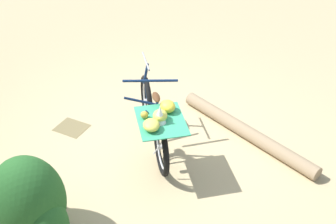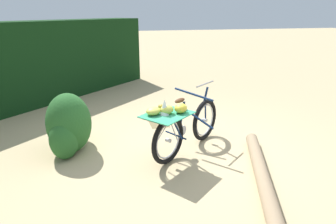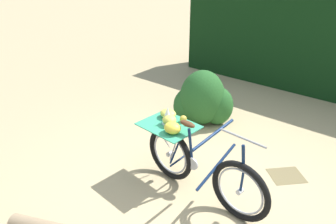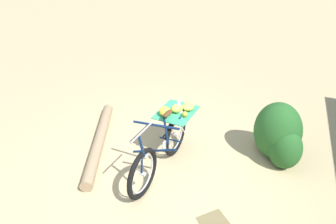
# 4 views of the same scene
# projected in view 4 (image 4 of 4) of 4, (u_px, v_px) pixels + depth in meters

# --- Properties ---
(ground_plane) EXTENTS (60.00, 60.00, 0.00)m
(ground_plane) POSITION_uv_depth(u_px,v_px,m) (165.00, 172.00, 4.52)
(ground_plane) COLOR tan
(bicycle) EXTENTS (1.35, 1.57, 1.03)m
(bicycle) POSITION_uv_depth(u_px,v_px,m) (165.00, 141.00, 4.40)
(bicycle) COLOR black
(bicycle) RESTS_ON ground_plane
(fallen_log) EXTENTS (2.16, 1.04, 0.19)m
(fallen_log) POSITION_uv_depth(u_px,v_px,m) (99.00, 140.00, 5.09)
(fallen_log) COLOR #937A5B
(fallen_log) RESTS_ON ground_plane
(shrub_cluster) EXTENTS (1.01, 0.70, 0.97)m
(shrub_cluster) POSITION_uv_depth(u_px,v_px,m) (277.00, 135.00, 4.66)
(shrub_cluster) COLOR #235623
(shrub_cluster) RESTS_ON ground_plane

